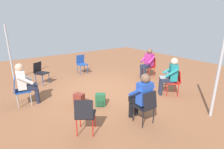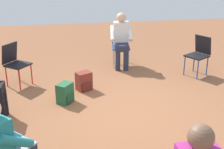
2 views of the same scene
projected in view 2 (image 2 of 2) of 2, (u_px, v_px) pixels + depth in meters
The scene contains 8 objects.
ground_plane at pixel (125, 115), 5.10m from camera, with size 14.53×14.53×0.00m, color brown.
chair_northeast at pixel (15, 61), 6.12m from camera, with size 0.58×0.58×0.85m.
chair_southeast at pixel (199, 53), 6.65m from camera, with size 0.56×0.58×0.85m.
chair_east at pixel (121, 44), 7.28m from camera, with size 0.48×0.45×0.85m.
person_with_laptop at pixel (4, 144), 3.13m from camera, with size 0.64×0.63×1.24m.
person_in_white at pixel (121, 38), 7.05m from camera, with size 0.55×0.53×1.24m.
backpack_near_laptop_user at pixel (65, 94), 5.50m from camera, with size 0.34×0.33×0.36m.
backpack_by_empty_chair at pixel (84, 82), 6.01m from camera, with size 0.31×0.34×0.36m.
Camera 2 is at (-4.41, 0.94, 2.49)m, focal length 50.00 mm.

